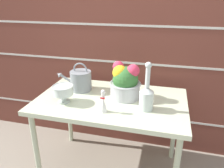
{
  "coord_description": "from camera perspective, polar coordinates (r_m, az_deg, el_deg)",
  "views": [
    {
      "loc": [
        0.42,
        -1.57,
        1.54
      ],
      "look_at": [
        0.0,
        0.04,
        0.86
      ],
      "focal_mm": 35.0,
      "sensor_mm": 36.0,
      "label": 1
    }
  ],
  "objects": [
    {
      "name": "patio_table",
      "position": [
        1.85,
        -0.3,
        -5.9
      ],
      "size": [
        1.23,
        0.76,
        0.74
      ],
      "color": "beige",
      "rests_on": "ground_plane"
    },
    {
      "name": "ground_plane",
      "position": [
        2.24,
        -0.26,
        -21.2
      ],
      "size": [
        12.0,
        12.0,
        0.0
      ],
      "primitive_type": "plane",
      "color": "gray"
    },
    {
      "name": "brick_wall",
      "position": [
        2.17,
        3.21,
        10.5
      ],
      "size": [
        3.6,
        0.08,
        2.2
      ],
      "color": "brown",
      "rests_on": "ground_plane"
    },
    {
      "name": "figurine_vase",
      "position": [
        1.59,
        -2.16,
        -4.97
      ],
      "size": [
        0.06,
        0.06,
        0.18
      ],
      "color": "white",
      "rests_on": "patio_table"
    },
    {
      "name": "flower_planter",
      "position": [
        1.8,
        3.41,
        0.55
      ],
      "size": [
        0.26,
        0.26,
        0.3
      ],
      "color": "#BCBCC1",
      "rests_on": "patio_table"
    },
    {
      "name": "watering_can",
      "position": [
        1.97,
        -8.23,
        0.98
      ],
      "size": [
        0.33,
        0.19,
        0.26
      ],
      "color": "gray",
      "rests_on": "patio_table"
    },
    {
      "name": "glass_decanter",
      "position": [
        1.63,
        9.01,
        -2.94
      ],
      "size": [
        0.11,
        0.11,
        0.37
      ],
      "color": "silver",
      "rests_on": "patio_table"
    },
    {
      "name": "crystal_pedestal_bowl",
      "position": [
        1.77,
        -12.66,
        -1.75
      ],
      "size": [
        0.17,
        0.17,
        0.14
      ],
      "color": "silver",
      "rests_on": "patio_table"
    }
  ]
}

